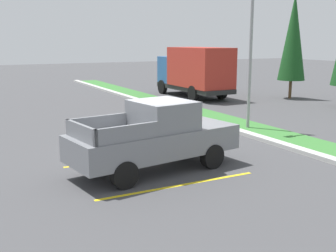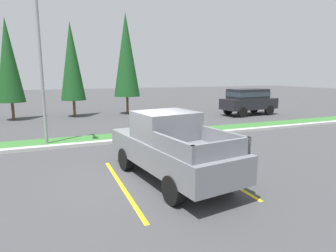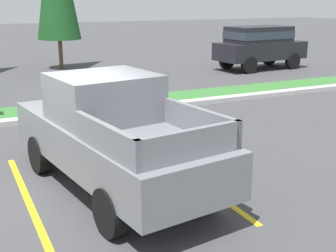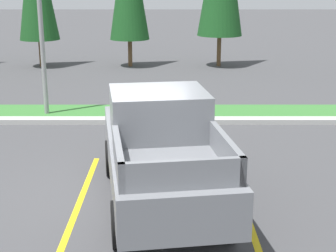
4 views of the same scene
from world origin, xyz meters
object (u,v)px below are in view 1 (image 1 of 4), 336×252
cargo_truck_distant (195,70)px  cypress_tree_leftmost (293,37)px  pickup_truck_main (156,137)px  street_light (248,36)px

cargo_truck_distant → cypress_tree_leftmost: bearing=56.6°
pickup_truck_main → cypress_tree_leftmost: (-10.29, 15.08, 3.03)m
cargo_truck_distant → street_light: bearing=-19.1°
cargo_truck_distant → cypress_tree_leftmost: cypress_tree_leftmost is taller
pickup_truck_main → street_light: 7.74m
cargo_truck_distant → cypress_tree_leftmost: (3.56, 5.39, 2.22)m
pickup_truck_main → cypress_tree_leftmost: 18.50m
cargo_truck_distant → street_light: 11.04m
pickup_truck_main → cargo_truck_distant: bearing=145.0°
cypress_tree_leftmost → cargo_truck_distant: bearing=-123.4°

